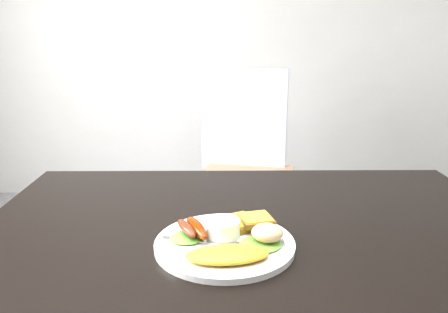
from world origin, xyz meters
TOP-DOWN VIEW (x-y plane):
  - room_back_panel at (0.00, 2.25)m, footprint 4.00×0.04m
  - dining_table at (0.00, 0.00)m, footprint 1.20×0.80m
  - dining_chair at (0.06, 1.17)m, footprint 0.54×0.54m
  - person at (0.04, 0.54)m, footprint 0.65×0.50m
  - plate at (-0.06, -0.10)m, footprint 0.28×0.28m
  - lettuce_left at (-0.13, -0.09)m, footprint 0.10×0.09m
  - lettuce_right at (0.01, -0.12)m, footprint 0.11×0.10m
  - omelette at (-0.06, -0.17)m, footprint 0.16×0.09m
  - sausage_a at (-0.14, -0.08)m, footprint 0.06×0.08m
  - sausage_b at (-0.12, -0.08)m, footprint 0.06×0.11m
  - ramekin at (-0.06, -0.08)m, footprint 0.08×0.08m
  - toast_a at (-0.03, -0.03)m, footprint 0.11×0.11m
  - toast_b at (0.01, -0.04)m, footprint 0.08×0.08m
  - potato_salad at (0.02, -0.11)m, footprint 0.07×0.07m
  - fork at (-0.10, -0.10)m, footprint 0.18×0.05m

SIDE VIEW (x-z plane):
  - dining_chair at x=0.06m, z-range 0.42..0.48m
  - dining_table at x=0.00m, z-range 0.71..0.75m
  - plate at x=-0.06m, z-range 0.75..0.76m
  - fork at x=-0.10m, z-range 0.76..0.77m
  - lettuce_right at x=0.01m, z-range 0.76..0.77m
  - lettuce_left at x=-0.13m, z-range 0.76..0.77m
  - toast_a at x=-0.03m, z-range 0.76..0.78m
  - omelette at x=-0.06m, z-range 0.76..0.78m
  - ramekin at x=-0.06m, z-range 0.76..0.80m
  - toast_b at x=0.01m, z-range 0.78..0.79m
  - sausage_a at x=-0.14m, z-range 0.77..0.79m
  - sausage_b at x=-0.12m, z-range 0.77..0.80m
  - potato_salad at x=0.02m, z-range 0.77..0.80m
  - person at x=0.04m, z-range 0.00..1.61m
  - room_back_panel at x=0.00m, z-range 0.00..2.70m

